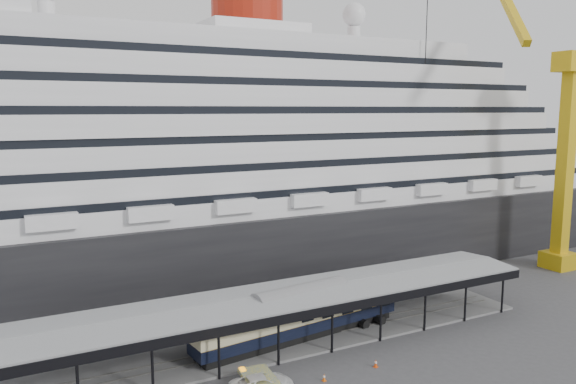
# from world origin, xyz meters

# --- Properties ---
(ground) EXTENTS (200.00, 200.00, 0.00)m
(ground) POSITION_xyz_m (0.00, 0.00, 0.00)
(ground) COLOR #3A3A3D
(ground) RESTS_ON ground
(cruise_ship) EXTENTS (130.00, 30.00, 43.90)m
(cruise_ship) POSITION_xyz_m (0.05, 32.00, 18.35)
(cruise_ship) COLOR black
(cruise_ship) RESTS_ON ground
(platform_canopy) EXTENTS (56.00, 9.18, 5.30)m
(platform_canopy) POSITION_xyz_m (0.00, 5.00, 2.36)
(platform_canopy) COLOR slate
(platform_canopy) RESTS_ON ground
(crane_yellow) EXTENTS (23.83, 18.78, 47.60)m
(crane_yellow) POSITION_xyz_m (47.06, 10.54, 19.96)
(crane_yellow) COLOR gold
(crane_yellow) RESTS_ON ground
(port_truck) EXTENTS (5.54, 2.93, 1.48)m
(port_truck) POSITION_xyz_m (-6.36, -2.93, 0.74)
(port_truck) COLOR silver
(port_truck) RESTS_ON ground
(pullman_carriage) EXTENTS (23.85, 5.85, 23.22)m
(pullman_carriage) POSITION_xyz_m (1.67, 5.00, 2.80)
(pullman_carriage) COLOR black
(pullman_carriage) RESTS_ON ground
(traffic_cone_left) EXTENTS (0.50, 0.50, 0.85)m
(traffic_cone_left) POSITION_xyz_m (-6.22, -1.94, 0.42)
(traffic_cone_left) COLOR #F9570D
(traffic_cone_left) RESTS_ON ground
(traffic_cone_mid) EXTENTS (0.37, 0.37, 0.65)m
(traffic_cone_mid) POSITION_xyz_m (-0.78, -3.67, 0.32)
(traffic_cone_mid) COLOR #E55A0C
(traffic_cone_mid) RESTS_ON ground
(traffic_cone_right) EXTENTS (0.49, 0.49, 0.74)m
(traffic_cone_right) POSITION_xyz_m (4.75, -3.61, 0.37)
(traffic_cone_right) COLOR #DA420C
(traffic_cone_right) RESTS_ON ground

